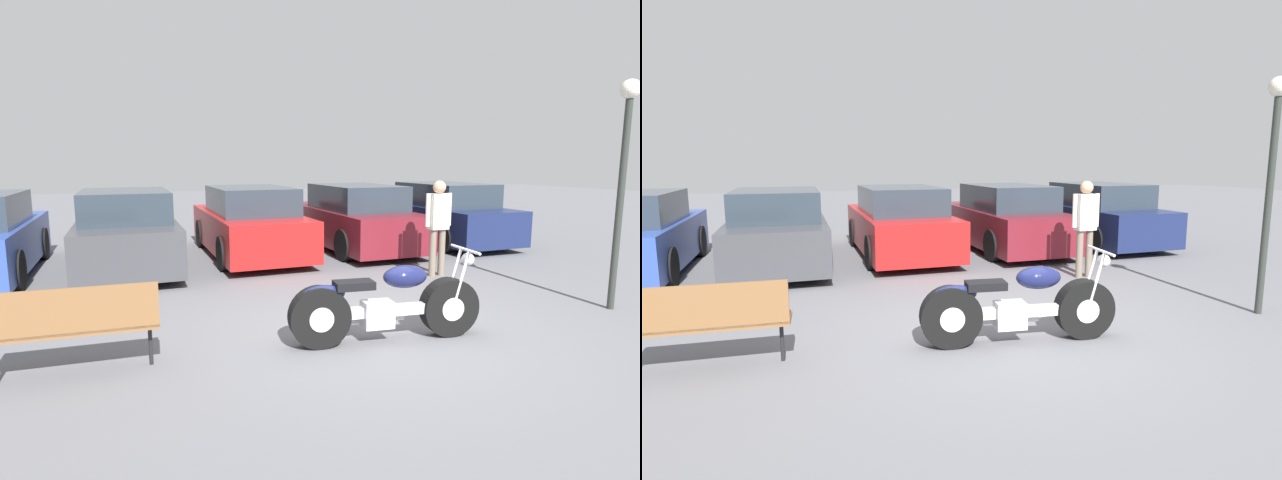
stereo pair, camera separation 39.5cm
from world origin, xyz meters
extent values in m
plane|color=slate|center=(0.00, 0.00, 0.00)|extent=(60.00, 60.00, 0.00)
cylinder|color=black|center=(0.73, -0.37, 0.34)|extent=(0.70, 0.28, 0.68)
cylinder|color=silver|center=(0.73, -0.37, 0.34)|extent=(0.30, 0.25, 0.27)
cylinder|color=black|center=(-0.82, -0.17, 0.34)|extent=(0.70, 0.28, 0.68)
cylinder|color=silver|center=(-0.82, -0.17, 0.34)|extent=(0.30, 0.25, 0.27)
cube|color=silver|center=(-0.05, -0.27, 0.36)|extent=(1.20, 0.26, 0.12)
cube|color=silver|center=(-0.16, -0.26, 0.32)|extent=(0.37, 0.28, 0.30)
ellipsoid|color=#191E4C|center=(0.17, -0.30, 0.74)|extent=(0.55, 0.37, 0.26)
cube|color=black|center=(-0.44, -0.22, 0.68)|extent=(0.47, 0.29, 0.09)
ellipsoid|color=#191E4C|center=(-0.77, -0.18, 0.60)|extent=(0.50, 0.26, 0.20)
cylinder|color=silver|center=(0.81, -0.47, 0.68)|extent=(0.22, 0.06, 0.69)
cylinder|color=silver|center=(0.83, -0.29, 0.68)|extent=(0.22, 0.06, 0.69)
cylinder|color=silver|center=(0.91, -0.39, 1.02)|extent=(0.11, 0.62, 0.03)
sphere|color=silver|center=(0.95, -0.40, 0.90)|extent=(0.15, 0.15, 0.15)
cylinder|color=silver|center=(-0.35, -0.09, 0.22)|extent=(1.20, 0.23, 0.08)
cylinder|color=black|center=(-4.38, 6.60, 0.33)|extent=(0.20, 0.66, 0.66)
cylinder|color=black|center=(-4.38, 3.80, 0.33)|extent=(0.20, 0.66, 0.66)
cube|color=#3D3D42|center=(-2.72, 5.15, 0.55)|extent=(1.72, 4.51, 0.79)
cube|color=#28333D|center=(-2.72, 4.88, 1.22)|extent=(1.52, 2.35, 0.55)
cylinder|color=black|center=(-3.52, 6.55, 0.33)|extent=(0.20, 0.66, 0.66)
cylinder|color=black|center=(-1.92, 6.55, 0.33)|extent=(0.20, 0.66, 0.66)
cylinder|color=black|center=(-3.52, 3.75, 0.33)|extent=(0.20, 0.66, 0.66)
cylinder|color=black|center=(-1.92, 3.75, 0.33)|extent=(0.20, 0.66, 0.66)
cube|color=red|center=(-0.26, 5.48, 0.55)|extent=(1.72, 4.51, 0.79)
cube|color=#28333D|center=(-0.26, 5.21, 1.22)|extent=(1.52, 2.35, 0.55)
cylinder|color=black|center=(-1.06, 6.88, 0.33)|extent=(0.20, 0.66, 0.66)
cylinder|color=black|center=(0.54, 6.88, 0.33)|extent=(0.20, 0.66, 0.66)
cylinder|color=black|center=(-1.06, 4.09, 0.33)|extent=(0.20, 0.66, 0.66)
cylinder|color=black|center=(0.54, 4.09, 0.33)|extent=(0.20, 0.66, 0.66)
cube|color=maroon|center=(2.20, 5.49, 0.55)|extent=(1.72, 4.51, 0.79)
cube|color=#28333D|center=(2.20, 5.22, 1.22)|extent=(1.52, 2.35, 0.55)
cylinder|color=black|center=(1.40, 6.89, 0.33)|extent=(0.20, 0.66, 0.66)
cylinder|color=black|center=(3.01, 6.89, 0.33)|extent=(0.20, 0.66, 0.66)
cylinder|color=black|center=(1.40, 4.09, 0.33)|extent=(0.20, 0.66, 0.66)
cylinder|color=black|center=(3.01, 4.09, 0.33)|extent=(0.20, 0.66, 0.66)
cube|color=#19234C|center=(4.67, 5.53, 0.55)|extent=(1.72, 4.51, 0.79)
cube|color=#28333D|center=(4.67, 5.26, 1.22)|extent=(1.52, 2.35, 0.55)
cylinder|color=black|center=(3.87, 6.93, 0.33)|extent=(0.20, 0.66, 0.66)
cylinder|color=black|center=(5.47, 6.93, 0.33)|extent=(0.20, 0.66, 0.66)
cylinder|color=black|center=(3.87, 4.13, 0.33)|extent=(0.20, 0.66, 0.66)
cylinder|color=black|center=(5.47, 4.13, 0.33)|extent=(0.20, 0.66, 0.66)
cube|color=brown|center=(-3.26, 0.04, 0.45)|extent=(1.58, 0.48, 0.05)
cube|color=brown|center=(-3.27, -0.14, 0.67)|extent=(1.56, 0.12, 0.44)
cylinder|color=black|center=(-2.58, 0.01, 0.23)|extent=(0.04, 0.04, 0.45)
cylinder|color=#2D332D|center=(3.47, -0.31, 1.43)|extent=(0.09, 0.09, 2.87)
sphere|color=white|center=(3.47, -0.31, 2.96)|extent=(0.26, 0.26, 0.26)
cylinder|color=#726656|center=(2.31, 2.30, 0.42)|extent=(0.12, 0.12, 0.84)
cylinder|color=#726656|center=(2.50, 2.30, 0.42)|extent=(0.12, 0.12, 0.84)
cube|color=silver|center=(2.40, 2.30, 1.15)|extent=(0.34, 0.20, 0.63)
cylinder|color=silver|center=(2.18, 2.30, 1.19)|extent=(0.08, 0.08, 0.58)
cylinder|color=silver|center=(2.62, 2.30, 1.19)|extent=(0.08, 0.08, 0.58)
sphere|color=tan|center=(2.40, 2.30, 1.58)|extent=(0.23, 0.23, 0.23)
camera|label=1|loc=(-2.75, -5.07, 2.03)|focal=28.00mm
camera|label=2|loc=(-2.38, -5.20, 2.03)|focal=28.00mm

